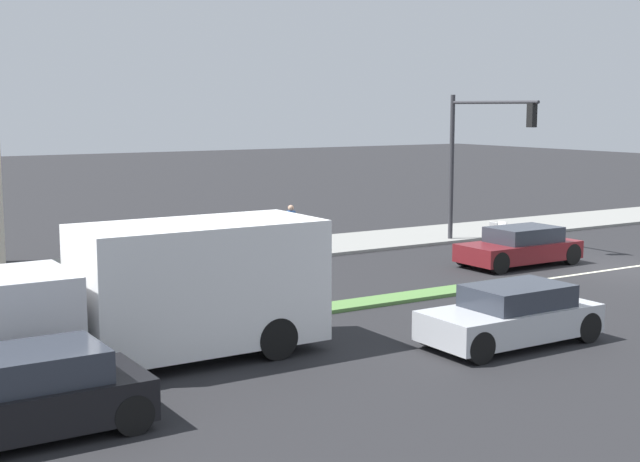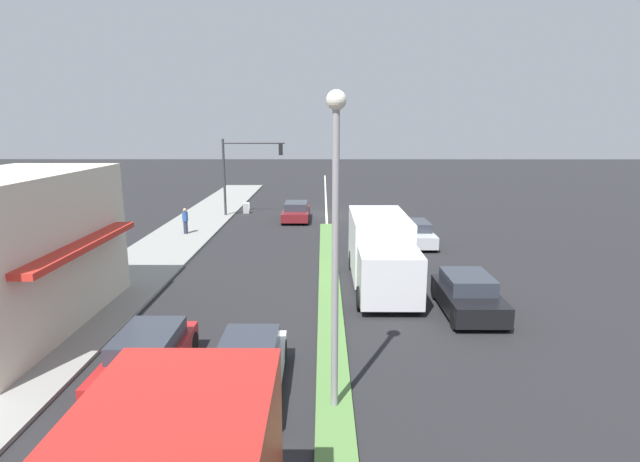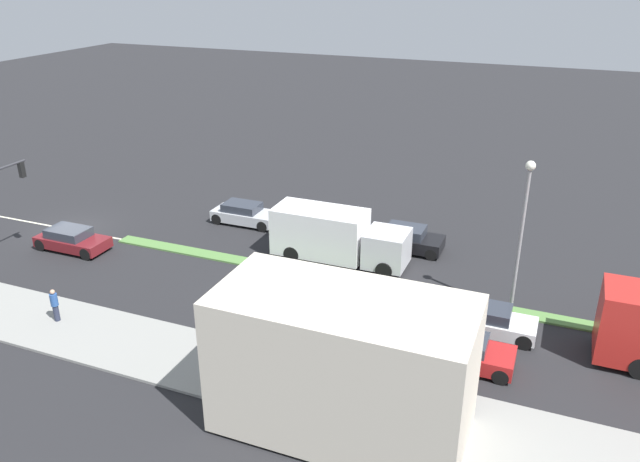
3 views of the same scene
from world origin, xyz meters
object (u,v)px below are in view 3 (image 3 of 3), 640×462
object	(u,v)px
sedan_maroon	(72,239)
sedan_silver	(244,214)
street_lamp	(523,219)
delivery_truck	(335,236)
hatchback_red	(462,350)
pedestrian	(55,304)
suv_black	(408,239)
van_white	(487,320)

from	to	relation	value
sedan_maroon	sedan_silver	xyz separation A→B (m)	(-7.20, 7.33, 0.02)
street_lamp	delivery_truck	xyz separation A→B (m)	(-2.20, -9.73, -3.31)
hatchback_red	street_lamp	bearing A→B (deg)	164.06
pedestrian	hatchback_red	distance (m)	18.19
street_lamp	sedan_silver	xyz separation A→B (m)	(-5.00, -16.92, -4.13)
suv_black	sedan_maroon	world-z (taller)	suv_black
suv_black	hatchback_red	distance (m)	11.14
street_lamp	hatchback_red	xyz separation A→B (m)	(5.00, -1.43, -4.14)
sedan_silver	suv_black	bearing A→B (deg)	90.00
street_lamp	van_white	world-z (taller)	street_lamp
suv_black	van_white	size ratio (longest dim) A/B	0.94
van_white	delivery_truck	bearing A→B (deg)	-116.28
delivery_truck	hatchback_red	world-z (taller)	delivery_truck
delivery_truck	sedan_silver	world-z (taller)	delivery_truck
sedan_maroon	suv_black	bearing A→B (deg)	111.89
pedestrian	van_white	bearing A→B (deg)	109.64
pedestrian	delivery_truck	distance (m)	14.51
hatchback_red	sedan_maroon	world-z (taller)	hatchback_red
delivery_truck	sedan_silver	bearing A→B (deg)	-111.28
pedestrian	van_white	size ratio (longest dim) A/B	0.38
sedan_maroon	pedestrian	bearing A→B (deg)	37.45
street_lamp	hatchback_red	size ratio (longest dim) A/B	1.80
hatchback_red	sedan_maroon	distance (m)	23.00
pedestrian	sedan_maroon	bearing A→B (deg)	-142.55
sedan_maroon	sedan_silver	distance (m)	10.28
street_lamp	delivery_truck	distance (m)	10.51
pedestrian	suv_black	distance (m)	18.86
delivery_truck	sedan_silver	size ratio (longest dim) A/B	1.82
street_lamp	pedestrian	size ratio (longest dim) A/B	4.63
pedestrian	sedan_maroon	size ratio (longest dim) A/B	0.38
suv_black	sedan_maroon	bearing A→B (deg)	-68.11
hatchback_red	sedan_silver	world-z (taller)	sedan_silver
van_white	sedan_silver	distance (m)	17.64
suv_black	van_white	bearing A→B (deg)	37.42
van_white	hatchback_red	size ratio (longest dim) A/B	1.01
van_white	sedan_maroon	world-z (taller)	van_white
delivery_truck	hatchback_red	bearing A→B (deg)	49.08
van_white	hatchback_red	world-z (taller)	van_white
hatchback_red	sedan_maroon	bearing A→B (deg)	-96.99
pedestrian	hatchback_red	bearing A→B (deg)	101.95
suv_black	hatchback_red	bearing A→B (deg)	26.13
hatchback_red	pedestrian	bearing A→B (deg)	-78.05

